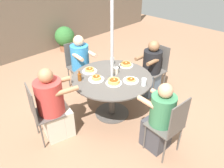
% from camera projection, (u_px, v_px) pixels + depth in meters
% --- Properties ---
extents(ground_plane, '(12.00, 12.00, 0.00)m').
position_uv_depth(ground_plane, '(112.00, 113.00, 3.90)').
color(ground_plane, '#8C664C').
extents(back_fence, '(10.00, 0.06, 1.76)m').
position_uv_depth(back_fence, '(17.00, 25.00, 5.44)').
color(back_fence, brown).
rests_on(back_fence, ground).
extents(patio_table, '(1.30, 1.30, 0.74)m').
position_uv_depth(patio_table, '(112.00, 85.00, 3.59)').
color(patio_table, '#4C4742').
rests_on(patio_table, ground).
extents(umbrella_pole, '(0.05, 0.05, 2.26)m').
position_uv_depth(umbrella_pole, '(112.00, 55.00, 3.31)').
color(umbrella_pole, '#ADADB2').
rests_on(umbrella_pole, ground).
extents(patio_chair_north, '(0.49, 0.49, 0.94)m').
position_uv_depth(patio_chair_north, '(41.00, 111.00, 3.11)').
color(patio_chair_north, '#514C47').
rests_on(patio_chair_north, ground).
extents(diner_north, '(0.60, 0.49, 1.17)m').
position_uv_depth(diner_north, '(53.00, 107.00, 3.19)').
color(diner_north, beige).
rests_on(diner_north, ground).
extents(patio_chair_east, '(0.44, 0.44, 0.94)m').
position_uv_depth(patio_chair_east, '(170.00, 124.00, 2.86)').
color(patio_chair_east, '#514C47').
rests_on(patio_chair_east, ground).
extents(diner_east, '(0.36, 0.49, 1.09)m').
position_uv_depth(diner_east, '(159.00, 120.00, 2.99)').
color(diner_east, '#3D3D42').
rests_on(diner_east, ground).
extents(patio_chair_south, '(0.43, 0.43, 0.94)m').
position_uv_depth(patio_chair_south, '(156.00, 66.00, 4.29)').
color(patio_chair_south, '#514C47').
rests_on(patio_chair_south, ground).
extents(diner_south, '(0.50, 0.37, 1.10)m').
position_uv_depth(diner_south, '(150.00, 71.00, 4.21)').
color(diner_south, slate).
rests_on(diner_south, ground).
extents(patio_chair_west, '(0.46, 0.46, 0.94)m').
position_uv_depth(patio_chair_west, '(77.00, 63.00, 4.42)').
color(patio_chair_west, '#514C47').
rests_on(patio_chair_west, ground).
extents(diner_west, '(0.41, 0.55, 1.15)m').
position_uv_depth(diner_west, '(81.00, 66.00, 4.31)').
color(diner_west, gray).
rests_on(diner_west, ground).
extents(pancake_plate_a, '(0.25, 0.25, 0.06)m').
position_uv_depth(pancake_plate_a, '(126.00, 64.00, 3.85)').
color(pancake_plate_a, white).
rests_on(pancake_plate_a, patio_table).
extents(pancake_plate_b, '(0.25, 0.25, 0.07)m').
position_uv_depth(pancake_plate_b, '(96.00, 78.00, 3.44)').
color(pancake_plate_b, white).
rests_on(pancake_plate_b, patio_table).
extents(pancake_plate_c, '(0.25, 0.25, 0.05)m').
position_uv_depth(pancake_plate_c, '(131.00, 80.00, 3.41)').
color(pancake_plate_c, white).
rests_on(pancake_plate_c, patio_table).
extents(pancake_plate_d, '(0.25, 0.25, 0.08)m').
position_uv_depth(pancake_plate_d, '(114.00, 82.00, 3.34)').
color(pancake_plate_d, white).
rests_on(pancake_plate_d, patio_table).
extents(pancake_plate_e, '(0.25, 0.25, 0.06)m').
position_uv_depth(pancake_plate_e, '(89.00, 70.00, 3.67)').
color(pancake_plate_e, white).
rests_on(pancake_plate_e, patio_table).
extents(syrup_bottle, '(0.09, 0.06, 0.17)m').
position_uv_depth(syrup_bottle, '(80.00, 77.00, 3.40)').
color(syrup_bottle, brown).
rests_on(syrup_bottle, patio_table).
extents(coffee_cup, '(0.09, 0.09, 0.10)m').
position_uv_depth(coffee_cup, '(116.00, 70.00, 3.60)').
color(coffee_cup, beige).
rests_on(coffee_cup, patio_table).
extents(drinking_glass_a, '(0.07, 0.07, 0.12)m').
position_uv_depth(drinking_glass_a, '(112.00, 61.00, 3.89)').
color(drinking_glass_a, silver).
rests_on(drinking_glass_a, patio_table).
extents(drinking_glass_b, '(0.07, 0.07, 0.11)m').
position_uv_depth(drinking_glass_b, '(144.00, 82.00, 3.27)').
color(drinking_glass_b, silver).
rests_on(drinking_glass_b, patio_table).
extents(potted_shrub, '(0.55, 0.55, 0.69)m').
position_uv_depth(potted_shrub, '(65.00, 38.00, 6.14)').
color(potted_shrub, brown).
rests_on(potted_shrub, ground).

